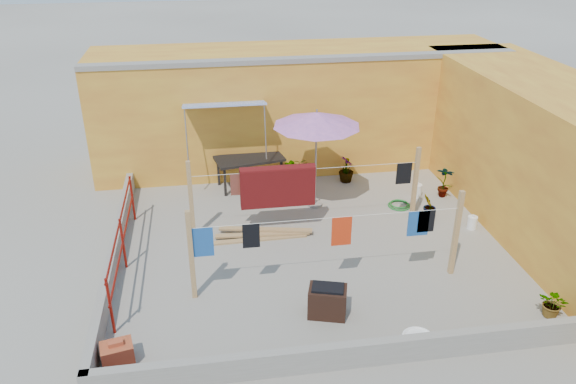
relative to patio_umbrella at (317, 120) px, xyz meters
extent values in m
plane|color=#9E998E|center=(-0.42, -1.86, -2.19)|extent=(80.00, 80.00, 0.00)
cube|color=gold|center=(0.08, 2.84, -0.59)|extent=(11.00, 2.40, 3.20)
cube|color=gray|center=(0.08, 1.79, 0.96)|extent=(11.00, 0.35, 0.12)
cube|color=#2D51B2|center=(-2.02, 1.29, 0.06)|extent=(2.00, 0.79, 0.22)
cylinder|color=gray|center=(-2.97, 0.92, -0.59)|extent=(0.03, 0.30, 1.28)
cylinder|color=gray|center=(-1.07, 0.92, -0.59)|extent=(0.03, 0.30, 1.28)
cube|color=gold|center=(4.78, -1.86, -0.59)|extent=(2.40, 9.00, 3.20)
cube|color=gray|center=(-0.42, -5.44, -1.97)|extent=(8.30, 0.16, 0.44)
cube|color=gray|center=(-4.50, -1.86, -1.97)|extent=(0.16, 7.30, 0.44)
cylinder|color=maroon|center=(-4.27, -4.06, -1.64)|extent=(0.05, 0.05, 1.10)
cylinder|color=maroon|center=(-4.27, -2.06, -1.64)|extent=(0.05, 0.05, 1.10)
cylinder|color=maroon|center=(-4.27, -0.06, -1.64)|extent=(0.05, 0.05, 1.10)
cylinder|color=maroon|center=(-4.27, -2.06, -1.14)|extent=(0.04, 4.20, 0.04)
cylinder|color=maroon|center=(-4.27, -2.06, -1.59)|extent=(0.04, 4.20, 0.04)
cube|color=tan|center=(-2.92, -3.26, -1.29)|extent=(0.09, 0.09, 1.80)
cube|color=tan|center=(2.08, -3.26, -1.29)|extent=(0.09, 0.09, 1.80)
cube|color=tan|center=(2.08, -1.06, -1.29)|extent=(0.09, 0.09, 1.80)
cube|color=tan|center=(-2.92, -1.06, -1.29)|extent=(0.09, 0.09, 1.80)
cylinder|color=silver|center=(-0.42, -3.26, -0.74)|extent=(5.00, 0.01, 0.01)
cylinder|color=silver|center=(-0.42, -1.06, -0.74)|extent=(5.00, 0.01, 0.01)
cube|color=#4E0D0E|center=(-1.05, -1.06, -1.12)|extent=(1.63, 0.22, 0.87)
cube|color=black|center=(1.79, -1.06, -0.99)|extent=(0.35, 0.02, 0.50)
cube|color=brown|center=(-1.87, -1.06, -0.99)|extent=(0.40, 0.02, 0.50)
cube|color=#1B4B93|center=(-2.72, -3.26, -1.03)|extent=(0.42, 0.02, 0.58)
cube|color=black|center=(-1.84, -3.26, -0.98)|extent=(0.31, 0.02, 0.49)
cube|color=red|center=(-0.18, -3.26, -1.03)|extent=(0.37, 0.02, 0.59)
cube|color=#1B4B93|center=(1.29, -3.26, -1.00)|extent=(0.41, 0.02, 0.52)
cube|color=black|center=(1.44, -3.26, -0.96)|extent=(0.33, 0.02, 0.45)
cylinder|color=gray|center=(0.00, 0.00, -2.16)|extent=(0.36, 0.36, 0.06)
cylinder|color=gray|center=(0.00, 0.00, -1.02)|extent=(0.04, 0.04, 2.32)
cone|color=#D472B8|center=(0.00, 0.00, 0.02)|extent=(2.64, 2.64, 0.32)
cylinder|color=gray|center=(0.00, 0.00, 0.20)|extent=(0.04, 0.04, 0.10)
cube|color=black|center=(-1.45, 1.34, -1.42)|extent=(1.84, 1.17, 0.06)
cube|color=black|center=(-2.12, 0.86, -1.81)|extent=(0.06, 0.06, 0.75)
cube|color=black|center=(-2.25, 1.53, -1.81)|extent=(0.06, 0.06, 0.75)
cube|color=black|center=(-0.65, 1.16, -1.81)|extent=(0.06, 0.06, 0.75)
cube|color=black|center=(-0.79, 1.83, -1.81)|extent=(0.06, 0.06, 0.75)
cube|color=#A63B26|center=(-4.12, -4.80, -2.01)|extent=(0.56, 0.45, 0.36)
cube|color=#A64C27|center=(-4.12, -4.80, -1.79)|extent=(0.24, 0.15, 0.07)
cube|color=tan|center=(-1.51, -1.42, -2.17)|extent=(2.07, 0.19, 0.04)
cube|color=tan|center=(-1.43, -1.30, -2.12)|extent=(2.07, 0.28, 0.04)
cube|color=tan|center=(-1.35, -1.18, -2.07)|extent=(2.05, 0.56, 0.04)
cube|color=black|center=(-0.61, -4.14, -1.91)|extent=(0.76, 0.61, 0.55)
cube|color=black|center=(-0.61, -4.14, -1.62)|extent=(0.62, 0.47, 0.04)
cylinder|color=white|center=(0.73, -5.06, -2.15)|extent=(0.51, 0.51, 0.07)
torus|color=white|center=(0.73, -5.06, -2.12)|extent=(0.55, 0.55, 0.06)
cylinder|color=white|center=(2.62, 0.06, -2.02)|extent=(0.24, 0.24, 0.33)
cylinder|color=white|center=(2.62, 0.06, -1.83)|extent=(0.07, 0.07, 0.06)
cylinder|color=white|center=(3.28, -1.66, -2.04)|extent=(0.22, 0.22, 0.30)
cylinder|color=white|center=(3.28, -1.66, -1.87)|extent=(0.06, 0.06, 0.05)
torus|color=#197428|center=(2.02, -0.37, -2.17)|extent=(0.55, 0.55, 0.04)
torus|color=#197428|center=(2.02, -0.37, -2.12)|extent=(0.46, 0.46, 0.04)
imported|color=#185016|center=(-0.30, 1.27, -1.80)|extent=(0.74, 0.65, 0.77)
imported|color=#185016|center=(1.09, 1.22, -1.84)|extent=(0.39, 0.39, 0.70)
imported|color=#185016|center=(3.28, -0.03, -1.77)|extent=(0.53, 0.50, 0.83)
imported|color=#185016|center=(2.47, -1.10, -1.86)|extent=(0.45, 0.46, 0.66)
imported|color=#185016|center=(3.28, -4.81, -1.92)|extent=(0.63, 0.64, 0.54)
camera|label=1|loc=(-2.53, -11.90, 4.15)|focal=35.00mm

